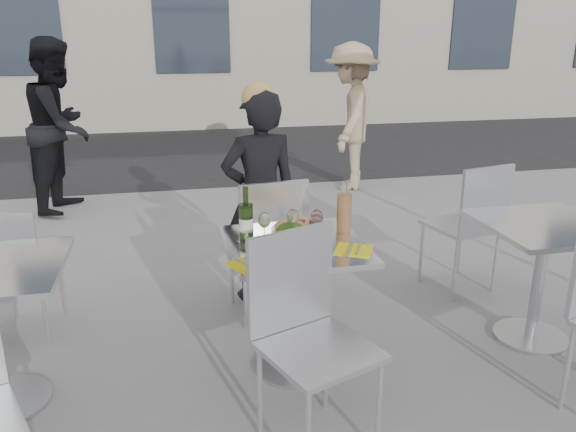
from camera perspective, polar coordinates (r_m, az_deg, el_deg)
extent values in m
plane|color=slate|center=(3.27, 0.59, -15.12)|extent=(80.00, 80.00, 0.00)
cube|color=black|center=(9.37, -8.45, 6.73)|extent=(24.00, 5.00, 0.00)
cylinder|color=#B7BABF|center=(3.27, 0.59, -14.94)|extent=(0.44, 0.44, 0.02)
cylinder|color=#B7BABF|center=(3.09, 0.61, -9.35)|extent=(0.07, 0.07, 0.72)
cube|color=silver|center=(2.94, 0.63, -3.01)|extent=(0.72, 0.72, 0.03)
cylinder|color=#B7BABF|center=(3.32, -26.70, -16.45)|extent=(0.44, 0.44, 0.02)
cylinder|color=#B7BABF|center=(3.85, 23.38, -11.14)|extent=(0.44, 0.44, 0.02)
cylinder|color=#B7BABF|center=(3.69, 24.06, -6.26)|extent=(0.07, 0.07, 0.72)
cube|color=silver|center=(3.57, 24.79, -0.89)|extent=(0.72, 0.72, 0.03)
cylinder|color=silver|center=(3.98, -0.54, -5.07)|extent=(0.02, 0.02, 0.46)
cylinder|color=silver|center=(3.88, -5.77, -5.74)|extent=(0.02, 0.02, 0.46)
cylinder|color=silver|center=(3.66, 1.31, -7.22)|extent=(0.02, 0.02, 0.46)
cylinder|color=silver|center=(3.56, -4.37, -8.02)|extent=(0.02, 0.02, 0.46)
cube|color=silver|center=(3.67, -2.39, -3.01)|extent=(0.48, 0.48, 0.03)
cube|color=silver|center=(3.39, -1.39, -0.34)|extent=(0.43, 0.08, 0.46)
cylinder|color=silver|center=(2.62, 9.22, -18.63)|extent=(0.03, 0.03, 0.47)
cylinder|color=silver|center=(2.68, -2.87, -17.45)|extent=(0.03, 0.03, 0.47)
cylinder|color=silver|center=(2.85, 3.93, -15.00)|extent=(0.03, 0.03, 0.47)
cube|color=silver|center=(2.49, 3.18, -13.52)|extent=(0.57, 0.57, 0.03)
cube|color=silver|center=(2.54, 0.30, -6.48)|extent=(0.42, 0.18, 0.47)
cylinder|color=silver|center=(3.98, -21.89, -6.84)|extent=(0.02, 0.02, 0.41)
cylinder|color=silver|center=(4.10, -26.23, -6.71)|extent=(0.02, 0.02, 0.41)
cylinder|color=silver|center=(3.71, -23.48, -8.92)|extent=(0.02, 0.02, 0.41)
cube|color=silver|center=(3.82, -25.35, -4.87)|extent=(0.44, 0.44, 0.02)
cube|color=silver|center=(3.59, -26.92, -2.80)|extent=(0.38, 0.09, 0.41)
cylinder|color=silver|center=(4.56, 17.04, -2.83)|extent=(0.02, 0.02, 0.46)
cylinder|color=silver|center=(4.33, 13.37, -3.63)|extent=(0.02, 0.02, 0.46)
cylinder|color=silver|center=(4.31, 20.31, -4.36)|extent=(0.02, 0.02, 0.46)
cylinder|color=silver|center=(4.07, 16.61, -5.31)|extent=(0.02, 0.02, 0.46)
cube|color=silver|center=(4.23, 17.12, -0.95)|extent=(0.52, 0.52, 0.03)
cube|color=silver|center=(4.01, 19.49, 1.50)|extent=(0.43, 0.12, 0.46)
cylinder|color=silver|center=(3.14, 26.51, -13.67)|extent=(0.03, 0.03, 0.47)
imported|color=black|center=(3.82, -2.87, 1.84)|extent=(0.57, 0.41, 1.46)
imported|color=black|center=(6.33, -22.12, 8.47)|extent=(0.86, 1.00, 1.78)
imported|color=tan|center=(6.79, 6.35, 9.96)|extent=(1.04, 1.27, 1.72)
cylinder|color=tan|center=(2.77, 1.16, -3.83)|extent=(0.32, 0.32, 0.02)
cylinder|color=beige|center=(2.76, 1.16, -3.64)|extent=(0.28, 0.28, 0.00)
cylinder|color=white|center=(3.11, 1.49, -1.38)|extent=(0.35, 0.35, 0.01)
cylinder|color=tan|center=(3.11, 1.49, -1.12)|extent=(0.31, 0.31, 0.02)
cylinder|color=beige|center=(3.11, 1.49, -0.95)|extent=(0.27, 0.27, 0.00)
cylinder|color=white|center=(3.00, 0.26, -2.16)|extent=(0.22, 0.22, 0.01)
ellipsoid|color=#205B16|center=(2.98, 0.26, -1.46)|extent=(0.15, 0.15, 0.08)
sphere|color=#B21914|center=(3.01, 0.92, -1.10)|extent=(0.03, 0.03, 0.03)
cylinder|color=#2F4C1C|center=(2.94, -4.27, -0.68)|extent=(0.07, 0.07, 0.20)
cone|color=#2F4C1C|center=(2.91, -4.32, 1.19)|extent=(0.07, 0.07, 0.03)
cylinder|color=#2F4C1C|center=(2.90, -4.34, 2.04)|extent=(0.03, 0.03, 0.10)
cylinder|color=silver|center=(2.94, -4.27, -0.86)|extent=(0.08, 0.07, 0.07)
cylinder|color=tan|center=(3.06, 5.72, 0.24)|extent=(0.08, 0.08, 0.22)
cylinder|color=white|center=(3.02, 5.80, 2.77)|extent=(0.03, 0.03, 0.08)
cylinder|color=white|center=(2.96, 3.85, -1.65)|extent=(0.06, 0.06, 0.09)
cylinder|color=silver|center=(2.94, 3.88, -0.68)|extent=(0.06, 0.06, 0.02)
cylinder|color=white|center=(2.97, -2.40, -2.47)|extent=(0.06, 0.06, 0.00)
cylinder|color=white|center=(2.95, -2.42, -1.69)|extent=(0.01, 0.01, 0.09)
ellipsoid|color=white|center=(2.93, -2.43, -0.40)|extent=(0.07, 0.07, 0.08)
ellipsoid|color=#C4C78C|center=(2.93, -2.43, -0.59)|extent=(0.05, 0.05, 0.05)
cylinder|color=white|center=(3.02, 0.52, -2.10)|extent=(0.06, 0.06, 0.00)
cylinder|color=white|center=(3.00, 0.52, -1.33)|extent=(0.01, 0.01, 0.09)
ellipsoid|color=white|center=(2.98, 0.52, -0.06)|extent=(0.07, 0.07, 0.08)
ellipsoid|color=#C4C78C|center=(2.98, 0.52, -0.24)|extent=(0.05, 0.05, 0.05)
cylinder|color=white|center=(2.92, 2.78, -2.78)|extent=(0.06, 0.06, 0.00)
cylinder|color=white|center=(2.91, 2.80, -1.99)|extent=(0.01, 0.01, 0.09)
ellipsoid|color=white|center=(2.89, 2.82, -0.68)|extent=(0.07, 0.07, 0.08)
ellipsoid|color=#4A0A1A|center=(2.89, 2.82, -0.87)|extent=(0.05, 0.05, 0.05)
cylinder|color=white|center=(3.01, 2.91, -2.17)|extent=(0.06, 0.06, 0.00)
cylinder|color=white|center=(3.00, 2.93, -1.39)|extent=(0.01, 0.01, 0.09)
ellipsoid|color=white|center=(2.97, 2.95, -0.12)|extent=(0.07, 0.07, 0.08)
ellipsoid|color=#4A0A1A|center=(2.98, 2.95, -0.30)|extent=(0.05, 0.05, 0.05)
cube|color=#F8F715|center=(2.67, -3.87, -4.92)|extent=(0.24, 0.24, 0.00)
cube|color=#B7BABF|center=(2.66, -4.30, -4.87)|extent=(0.11, 0.18, 0.00)
cube|color=#B7BABF|center=(2.67, -3.24, -4.79)|extent=(0.10, 0.16, 0.00)
cube|color=#F8F715|center=(2.85, 6.68, -3.41)|extent=(0.24, 0.24, 0.00)
cube|color=#B7BABF|center=(2.85, 6.30, -3.37)|extent=(0.10, 0.19, 0.00)
cube|color=#B7BABF|center=(2.86, 7.25, -3.29)|extent=(0.09, 0.16, 0.00)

